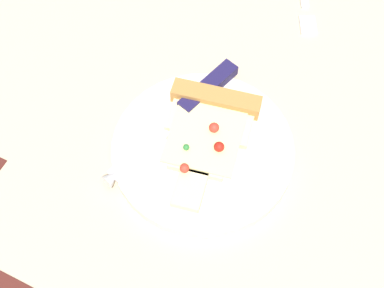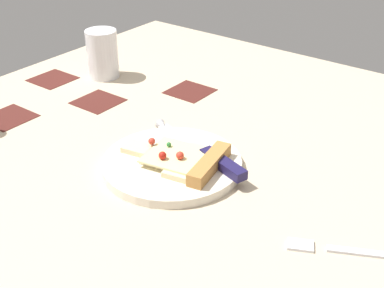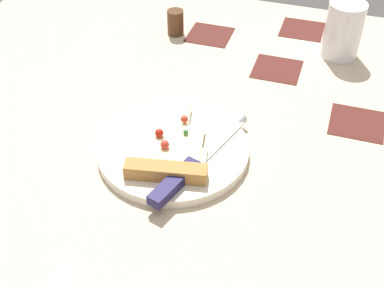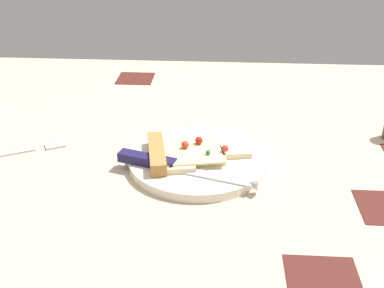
{
  "view_description": "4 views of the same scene",
  "coord_description": "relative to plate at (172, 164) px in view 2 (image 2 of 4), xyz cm",
  "views": [
    {
      "loc": [
        -16.93,
        33.79,
        63.25
      ],
      "look_at": [
        -2.4,
        3.88,
        4.47
      ],
      "focal_mm": 51.22,
      "sensor_mm": 36.0,
      "label": 1
    },
    {
      "loc": [
        -61.98,
        -46.68,
        48.47
      ],
      "look_at": [
        -0.21,
        0.14,
        4.05
      ],
      "focal_mm": 49.76,
      "sensor_mm": 36.0,
      "label": 2
    },
    {
      "loc": [
        18.45,
        -55.17,
        54.67
      ],
      "look_at": [
        -0.06,
        2.19,
        2.75
      ],
      "focal_mm": 48.74,
      "sensor_mm": 36.0,
      "label": 3
    },
    {
      "loc": [
        67.64,
        5.86,
        41.53
      ],
      "look_at": [
        -4.33,
        1.14,
        3.33
      ],
      "focal_mm": 44.41,
      "sensor_mm": 36.0,
      "label": 4
    }
  ],
  "objects": [
    {
      "name": "pizza_slice",
      "position": [
        0.46,
        -2.52,
        1.58
      ],
      "size": [
        12.73,
        18.56,
        2.63
      ],
      "rotation": [
        0.0,
        0.0,
        0.19
      ],
      "color": "beige",
      "rests_on": "plate"
    },
    {
      "name": "plate",
      "position": [
        0.0,
        0.0,
        0.0
      ],
      "size": [
        23.73,
        23.73,
        1.56
      ],
      "primitive_type": "cylinder",
      "color": "silver",
      "rests_on": "ground_plane"
    },
    {
      "name": "knife",
      "position": [
        4.39,
        -3.89,
        1.38
      ],
      "size": [
        9.07,
        23.56,
        2.45
      ],
      "rotation": [
        0.0,
        0.0,
        -0.3
      ],
      "color": "silver",
      "rests_on": "plate"
    },
    {
      "name": "drinking_glass",
      "position": [
        21.68,
        38.1,
        4.78
      ],
      "size": [
        7.2,
        7.2,
        11.12
      ],
      "primitive_type": "cylinder",
      "color": "white",
      "rests_on": "ground_plane"
    },
    {
      "name": "ground_plane",
      "position": [
        3.15,
        -2.16,
        -2.28
      ],
      "size": [
        119.42,
        119.42,
        3.0
      ],
      "color": "#C6B293",
      "rests_on": "ground"
    },
    {
      "name": "fork",
      "position": [
        -2.74,
        -31.16,
        -0.38
      ],
      "size": [
        8.43,
        14.5,
        0.8
      ],
      "rotation": [
        0.0,
        0.0,
        0.46
      ],
      "color": "silver",
      "rests_on": "ground_plane"
    }
  ]
}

